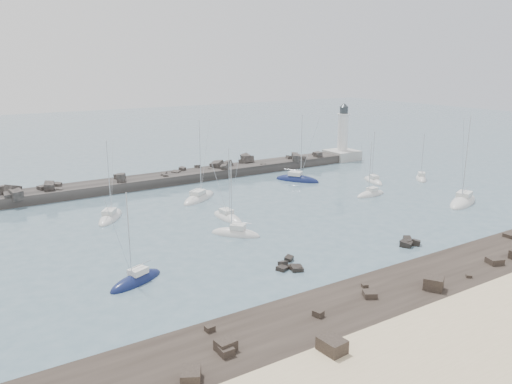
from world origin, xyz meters
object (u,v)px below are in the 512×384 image
lighthouse (342,147)px  sailboat_8 (371,195)px  sailboat_7 (297,180)px  sailboat_9 (373,181)px  sailboat_3 (111,218)px  sailboat_6 (228,218)px  sailboat_11 (421,179)px  sailboat_4 (199,198)px  sailboat_5 (236,234)px  sailboat_2 (136,281)px  sailboat_10 (463,202)px

lighthouse → sailboat_8: (-18.70, -28.74, -2.96)m
sailboat_7 → sailboat_9: 15.33m
sailboat_9 → sailboat_3: bearing=175.3°
sailboat_6 → sailboat_11: (46.77, 1.83, 0.02)m
lighthouse → sailboat_3: bearing=-164.7°
sailboat_4 → sailboat_6: 12.66m
sailboat_9 → sailboat_5: bearing=-162.2°
sailboat_11 → sailboat_9: bearing=159.6°
sailboat_6 → sailboat_3: bearing=147.4°
sailboat_4 → sailboat_11: (45.50, -10.77, 0.01)m
sailboat_2 → sailboat_5: bearing=23.8°
sailboat_6 → sailboat_9: 37.20m
sailboat_6 → sailboat_7: sailboat_7 is taller
sailboat_3 → sailboat_8: sailboat_3 is taller
sailboat_8 → sailboat_9: sailboat_9 is taller
sailboat_3 → sailboat_10: 58.89m
sailboat_3 → sailboat_7: 40.03m
sailboat_2 → sailboat_9: 60.04m
lighthouse → sailboat_11: size_ratio=1.40×
lighthouse → sailboat_5: bearing=-145.8°
sailboat_7 → sailboat_8: 16.94m
sailboat_7 → sailboat_10: size_ratio=0.89×
sailboat_2 → sailboat_9: sailboat_2 is taller
sailboat_3 → sailboat_4: sailboat_4 is taller
sailboat_3 → sailboat_11: 62.61m
sailboat_5 → sailboat_10: 41.79m
sailboat_11 → sailboat_5: bearing=-169.7°
sailboat_9 → sailboat_2: bearing=-160.3°
sailboat_4 → sailboat_9: size_ratio=1.36×
sailboat_3 → sailboat_10: bearing=-23.8°
sailboat_2 → sailboat_11: 68.54m
sailboat_8 → sailboat_9: 10.80m
sailboat_3 → sailboat_4: (16.60, 2.79, 0.00)m
sailboat_2 → sailboat_8: (48.59, 12.91, -0.01)m
sailboat_10 → sailboat_11: sailboat_10 is taller
sailboat_3 → sailboat_6: bearing=-32.6°
sailboat_7 → sailboat_10: bearing=-63.7°
sailboat_4 → sailboat_9: (35.52, -7.06, -0.01)m
sailboat_2 → sailboat_3: size_ratio=0.87×
sailboat_6 → sailboat_9: bearing=8.6°
sailboat_2 → sailboat_4: size_ratio=0.76×
sailboat_11 → sailboat_3: bearing=172.7°
sailboat_6 → sailboat_8: size_ratio=1.12×
lighthouse → sailboat_2: bearing=-148.2°
sailboat_10 → sailboat_11: size_ratio=1.57×
lighthouse → sailboat_9: bearing=-116.6°
sailboat_3 → sailboat_7: (39.74, 4.77, 0.02)m
sailboat_4 → sailboat_5: size_ratio=1.29×
sailboat_3 → sailboat_6: sailboat_3 is taller
sailboat_8 → lighthouse: bearing=57.0°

